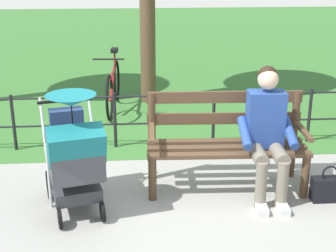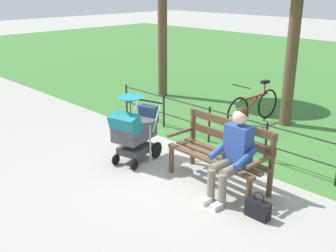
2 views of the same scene
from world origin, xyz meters
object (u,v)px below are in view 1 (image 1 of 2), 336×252
object	(u,v)px
person_on_bench	(267,130)
handbag	(328,188)
park_bench	(226,137)
stroller	(74,152)
bicycle	(113,86)

from	to	relation	value
person_on_bench	handbag	bearing A→B (deg)	160.07
park_bench	handbag	distance (m)	1.11
stroller	bicycle	xyz separation A→B (m)	(-0.26, -3.11, -0.23)
stroller	park_bench	bearing A→B (deg)	-163.48
bicycle	park_bench	bearing A→B (deg)	114.65
stroller	bicycle	bearing A→B (deg)	-94.70
handbag	stroller	bearing A→B (deg)	0.09
handbag	bicycle	distance (m)	3.79
park_bench	bicycle	distance (m)	2.94
park_bench	person_on_bench	size ratio (longest dim) A/B	1.27
person_on_bench	handbag	world-z (taller)	person_on_bench
handbag	park_bench	bearing A→B (deg)	-24.72
person_on_bench	handbag	distance (m)	0.83
bicycle	stroller	bearing A→B (deg)	85.30
park_bench	stroller	xyz separation A→B (m)	(1.48, 0.44, 0.07)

